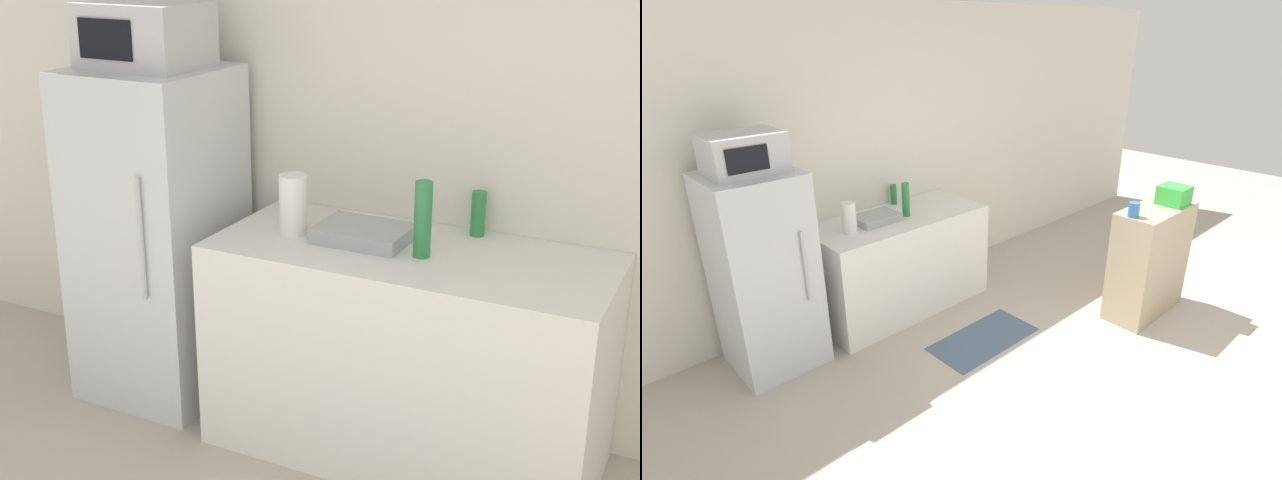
% 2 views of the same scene
% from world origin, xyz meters
% --- Properties ---
extents(ground_plane, '(14.00, 14.00, 0.00)m').
position_xyz_m(ground_plane, '(0.00, 0.00, 0.00)').
color(ground_plane, '#B2A899').
extents(wall_back, '(8.00, 0.06, 2.60)m').
position_xyz_m(wall_back, '(0.00, 3.07, 1.30)').
color(wall_back, silver).
rests_on(wall_back, ground_plane).
extents(refrigerator, '(0.62, 0.64, 1.49)m').
position_xyz_m(refrigerator, '(-1.57, 2.68, 0.74)').
color(refrigerator, silver).
rests_on(refrigerator, ground_plane).
extents(microwave, '(0.48, 0.39, 0.27)m').
position_xyz_m(microwave, '(-1.57, 2.68, 1.62)').
color(microwave, '#BCBCC1').
rests_on(microwave, refrigerator).
extents(counter, '(1.54, 0.70, 0.88)m').
position_xyz_m(counter, '(-0.37, 2.69, 0.44)').
color(counter, silver).
rests_on(counter, ground_plane).
extents(sink_basin, '(0.36, 0.27, 0.06)m').
position_xyz_m(sink_basin, '(-0.57, 2.71, 0.91)').
color(sink_basin, '#9EA3A8').
rests_on(sink_basin, counter).
extents(bottle_tall, '(0.07, 0.07, 0.29)m').
position_xyz_m(bottle_tall, '(-0.30, 2.64, 1.02)').
color(bottle_tall, '#2D7F42').
rests_on(bottle_tall, counter).
extents(bottle_short, '(0.06, 0.06, 0.18)m').
position_xyz_m(bottle_short, '(-0.19, 2.97, 0.97)').
color(bottle_short, '#2D7F42').
rests_on(bottle_short, counter).
extents(shelf_cabinet, '(0.80, 0.36, 0.99)m').
position_xyz_m(shelf_cabinet, '(1.16, 1.11, 0.49)').
color(shelf_cabinet, tan).
rests_on(shelf_cabinet, ground_plane).
extents(basket, '(0.22, 0.23, 0.16)m').
position_xyz_m(basket, '(1.34, 1.07, 1.07)').
color(basket, green).
rests_on(basket, shelf_cabinet).
extents(jar, '(0.09, 0.09, 0.12)m').
position_xyz_m(jar, '(0.82, 1.14, 1.05)').
color(jar, '#336BB2').
rests_on(jar, shelf_cabinet).
extents(paper_towel_roll, '(0.11, 0.11, 0.24)m').
position_xyz_m(paper_towel_roll, '(-0.86, 2.65, 1.00)').
color(paper_towel_roll, white).
rests_on(paper_towel_roll, counter).
extents(kitchen_rug, '(0.90, 0.46, 0.01)m').
position_xyz_m(kitchen_rug, '(-0.22, 1.78, 0.00)').
color(kitchen_rug, slate).
rests_on(kitchen_rug, ground_plane).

